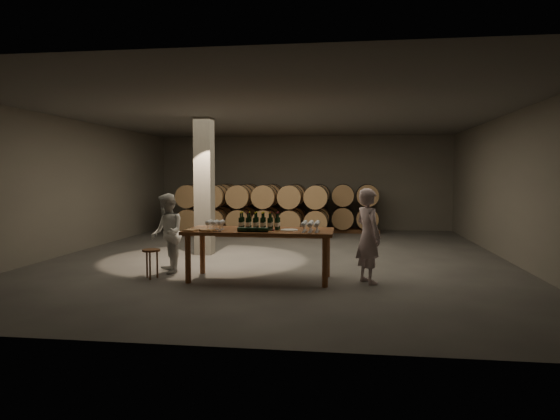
# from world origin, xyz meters

# --- Properties ---
(room) EXTENTS (12.00, 12.00, 12.00)m
(room) POSITION_xyz_m (-1.80, 0.20, 1.60)
(room) COLOR #494744
(room) RESTS_ON ground
(tasting_table) EXTENTS (2.60, 1.10, 0.90)m
(tasting_table) POSITION_xyz_m (0.00, -2.50, 0.80)
(tasting_table) COLOR brown
(tasting_table) RESTS_ON ground
(barrel_stack_back) EXTENTS (6.26, 0.95, 1.57)m
(barrel_stack_back) POSITION_xyz_m (-0.57, 5.20, 0.83)
(barrel_stack_back) COLOR brown
(barrel_stack_back) RESTS_ON ground
(barrel_stack_front) EXTENTS (4.70, 0.95, 1.57)m
(barrel_stack_front) POSITION_xyz_m (-1.35, 3.80, 0.83)
(barrel_stack_front) COLOR brown
(barrel_stack_front) RESTS_ON ground
(bottle_cluster) EXTENTS (0.73, 0.23, 0.31)m
(bottle_cluster) POSITION_xyz_m (-0.01, -2.46, 1.01)
(bottle_cluster) COLOR black
(bottle_cluster) RESTS_ON tasting_table
(lying_bottles) EXTENTS (0.62, 0.08, 0.08)m
(lying_bottles) POSITION_xyz_m (-0.03, -2.89, 0.94)
(lying_bottles) COLOR black
(lying_bottles) RESTS_ON tasting_table
(glass_cluster_left) EXTENTS (0.30, 0.30, 0.17)m
(glass_cluster_left) POSITION_xyz_m (-0.78, -2.61, 1.02)
(glass_cluster_left) COLOR silver
(glass_cluster_left) RESTS_ON tasting_table
(glass_cluster_right) EXTENTS (0.31, 0.53, 0.17)m
(glass_cluster_right) POSITION_xyz_m (0.92, -2.65, 1.03)
(glass_cluster_right) COLOR silver
(glass_cluster_right) RESTS_ON tasting_table
(plate) EXTENTS (0.30, 0.30, 0.02)m
(plate) POSITION_xyz_m (0.54, -2.57, 0.91)
(plate) COLOR white
(plate) RESTS_ON tasting_table
(notebook_near) EXTENTS (0.27, 0.23, 0.03)m
(notebook_near) POSITION_xyz_m (-0.84, -2.87, 0.92)
(notebook_near) COLOR olive
(notebook_near) RESTS_ON tasting_table
(notebook_corner) EXTENTS (0.24, 0.29, 0.02)m
(notebook_corner) POSITION_xyz_m (-1.14, -2.85, 0.91)
(notebook_corner) COLOR olive
(notebook_corner) RESTS_ON tasting_table
(pen) EXTENTS (0.14, 0.04, 0.01)m
(pen) POSITION_xyz_m (-0.66, -2.94, 0.91)
(pen) COLOR black
(pen) RESTS_ON tasting_table
(stool) EXTENTS (0.32, 0.32, 0.53)m
(stool) POSITION_xyz_m (-1.95, -2.67, 0.44)
(stool) COLOR brown
(stool) RESTS_ON ground
(person_man) EXTENTS (0.64, 0.71, 1.64)m
(person_man) POSITION_xyz_m (1.90, -2.50, 0.82)
(person_man) COLOR beige
(person_man) RESTS_ON ground
(person_woman) EXTENTS (0.86, 0.92, 1.52)m
(person_woman) POSITION_xyz_m (-1.86, -2.11, 0.76)
(person_woman) COLOR silver
(person_woman) RESTS_ON ground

